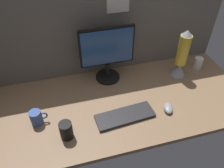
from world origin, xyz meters
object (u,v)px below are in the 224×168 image
object	(u,v)px
monitor	(107,52)
keyboard	(125,116)
mouse	(168,108)
lava_lamp	(181,57)
mug_black_travel	(66,130)
mug_ceramic_blue	(37,117)
mug_ceramic_white	(198,63)

from	to	relation	value
monitor	keyboard	xyz separation A→B (cm)	(0.64, -41.11, -21.38)
mouse	lava_lamp	size ratio (longest dim) A/B	0.26
keyboard	mug_black_travel	distance (cm)	37.23
keyboard	mouse	xyz separation A→B (cm)	(28.68, -1.72, 0.70)
monitor	mouse	bearing A→B (deg)	-55.60
mouse	monitor	bearing A→B (deg)	141.29
monitor	mug_ceramic_blue	xyz separation A→B (cm)	(-52.08, -31.28, -17.62)
keyboard	lava_lamp	size ratio (longest dim) A/B	0.99
mug_black_travel	mug_ceramic_white	xyz separation A→B (cm)	(108.03, 38.70, -0.92)
monitor	mouse	size ratio (longest dim) A/B	4.27
monitor	mug_ceramic_white	distance (cm)	74.59
mouse	mug_black_travel	xyz separation A→B (cm)	(-65.28, -3.35, 3.90)
mug_ceramic_white	lava_lamp	world-z (taller)	lava_lamp
keyboard	lava_lamp	world-z (taller)	lava_lamp
keyboard	mouse	size ratio (longest dim) A/B	3.85
mug_black_travel	mug_ceramic_blue	size ratio (longest dim) A/B	1.07
mug_ceramic_white	lava_lamp	distance (cm)	21.99
mouse	lava_lamp	distance (cm)	42.58
monitor	mug_ceramic_white	size ratio (longest dim) A/B	4.37
mouse	mug_ceramic_blue	size ratio (longest dim) A/B	0.91
keyboard	mug_ceramic_white	world-z (taller)	mug_ceramic_white
lava_lamp	keyboard	bearing A→B (deg)	-149.86
mug_ceramic_white	mouse	bearing A→B (deg)	-140.41
keyboard	mug_ceramic_white	bearing A→B (deg)	20.81
mouse	mug_black_travel	bearing A→B (deg)	-160.17
mouse	mug_black_travel	size ratio (longest dim) A/B	0.86
keyboard	mug_black_travel	bearing A→B (deg)	-176.50
mug_ceramic_blue	mouse	bearing A→B (deg)	-8.08
mug_ceramic_white	monitor	bearing A→B (deg)	174.07
monitor	lava_lamp	distance (cm)	54.72
keyboard	mug_ceramic_blue	distance (cm)	53.76
keyboard	mug_ceramic_blue	xyz separation A→B (cm)	(-52.72, 9.83, 3.77)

